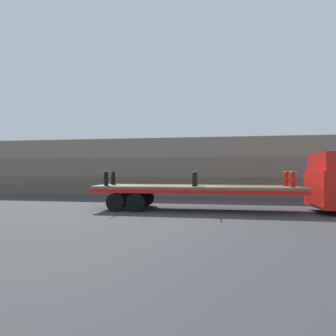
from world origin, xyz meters
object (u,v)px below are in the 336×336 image
fire_hydrant_black_far_1 (195,178)px  fire_hydrant_red_far_2 (286,179)px  fire_hydrant_black_far_0 (113,178)px  fire_hydrant_black_near_1 (194,179)px  flatbed_trailer (181,190)px  fire_hydrant_black_near_0 (106,179)px  fire_hydrant_red_near_2 (293,180)px

fire_hydrant_black_far_1 → fire_hydrant_red_far_2: size_ratio=1.00×
fire_hydrant_black_far_1 → fire_hydrant_red_far_2: same height
fire_hydrant_black_far_0 → fire_hydrant_black_near_1: same height
flatbed_trailer → fire_hydrant_red_far_2: size_ratio=13.79×
fire_hydrant_black_near_1 → fire_hydrant_black_far_1: same height
fire_hydrant_black_near_0 → fire_hydrant_black_near_1: (4.80, 0.00, 0.00)m
flatbed_trailer → fire_hydrant_black_near_1: fire_hydrant_black_near_1 is taller
fire_hydrant_black_far_0 → fire_hydrant_red_near_2: same height
fire_hydrant_black_far_1 → fire_hydrant_red_near_2: 4.92m
fire_hydrant_black_near_1 → fire_hydrant_black_far_0: bearing=167.3°
fire_hydrant_black_near_0 → fire_hydrant_black_near_1: bearing=0.0°
fire_hydrant_black_far_0 → fire_hydrant_black_far_1: bearing=0.0°
fire_hydrant_black_far_1 → fire_hydrant_red_far_2: 4.80m
fire_hydrant_red_far_2 → fire_hydrant_black_far_0: bearing=180.0°
fire_hydrant_black_far_1 → fire_hydrant_red_near_2: (4.80, -1.08, 0.00)m
fire_hydrant_black_far_0 → flatbed_trailer: bearing=-7.6°
fire_hydrant_black_near_0 → fire_hydrant_red_near_2: same height
fire_hydrant_black_near_0 → fire_hydrant_black_near_1: 4.80m
fire_hydrant_red_near_2 → flatbed_trailer: bearing=174.5°
fire_hydrant_black_far_0 → fire_hydrant_red_near_2: (9.60, -1.08, 0.00)m
fire_hydrant_red_near_2 → fire_hydrant_red_far_2: size_ratio=1.00×
fire_hydrant_red_near_2 → fire_hydrant_black_far_0: bearing=173.6°
fire_hydrant_black_near_0 → fire_hydrant_black_far_0: (0.00, 1.08, 0.00)m
fire_hydrant_black_far_0 → fire_hydrant_red_near_2: 9.66m
fire_hydrant_black_far_0 → fire_hydrant_black_near_1: 4.92m
fire_hydrant_black_far_0 → fire_hydrant_red_far_2: (9.60, 0.00, 0.00)m
fire_hydrant_black_far_0 → fire_hydrant_black_far_1: (4.80, 0.00, 0.00)m
fire_hydrant_black_near_0 → flatbed_trailer: bearing=7.6°
fire_hydrant_black_near_1 → flatbed_trailer: bearing=144.9°
fire_hydrant_black_near_0 → fire_hydrant_black_far_0: 1.08m
fire_hydrant_black_near_0 → fire_hydrant_red_near_2: size_ratio=1.00×
fire_hydrant_red_far_2 → fire_hydrant_black_far_1: bearing=180.0°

